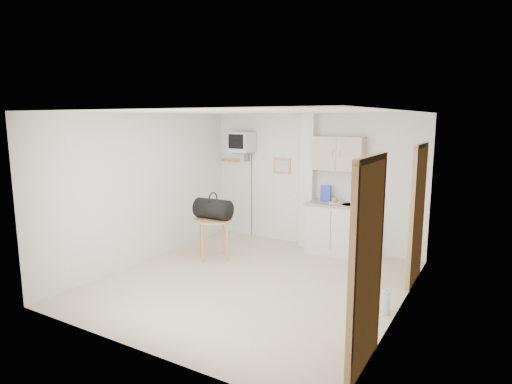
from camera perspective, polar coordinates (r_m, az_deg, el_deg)
The scene contains 7 objects.
ground at distance 6.54m, azimuth -0.50°, elevation -11.86°, with size 4.50×4.50×0.00m, color beige.
room_envelope at distance 6.10m, azimuth 1.84°, elevation 1.54°, with size 4.24×4.54×2.55m.
kitchenette at distance 7.82m, azimuth 10.70°, elevation -2.26°, with size 1.03×0.58×2.10m.
crt_television at distance 8.57m, azimuth -1.91°, elevation 6.58°, with size 0.44×0.45×2.15m.
round_table at distance 7.43m, azimuth -5.76°, elevation -4.24°, with size 0.67×0.67×0.71m.
duffel_bag at distance 7.38m, azimuth -5.74°, elevation -2.24°, with size 0.64×0.36×0.47m.
water_bottle at distance 5.72m, azimuth 16.86°, elevation -13.92°, with size 0.11×0.11×0.34m.
Camera 1 is at (3.12, -5.22, 2.41)m, focal length 30.00 mm.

